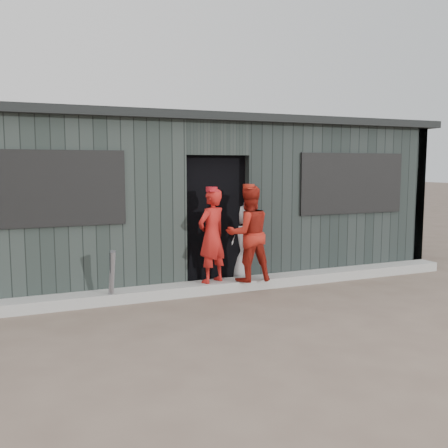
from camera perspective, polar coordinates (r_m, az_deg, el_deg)
name	(u,v)px	position (r m, az deg, el deg)	size (l,w,h in m)	color
ground	(285,327)	(5.89, 6.95, -11.62)	(80.00, 80.00, 0.00)	brown
curb	(223,286)	(7.45, -0.06, -7.07)	(8.00, 0.36, 0.15)	#9C9C97
bat_left	(111,278)	(6.75, -12.78, -6.05)	(0.07, 0.07, 0.75)	gray
bat_mid	(112,279)	(6.72, -12.63, -6.11)	(0.07, 0.07, 0.76)	gray
bat_right	(112,279)	(6.76, -12.70, -6.12)	(0.07, 0.07, 0.74)	black
player_red_left	(212,236)	(7.23, -1.41, -1.36)	(0.50, 0.33, 1.37)	#B41A16
player_red_right	(248,234)	(7.32, 2.81, -1.12)	(0.68, 0.53, 1.40)	maroon
player_grey_back	(244,243)	(7.91, 2.32, -2.19)	(0.61, 0.40, 1.25)	silver
dugout	(187,197)	(8.83, -4.31, 3.05)	(8.30, 3.30, 2.62)	black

